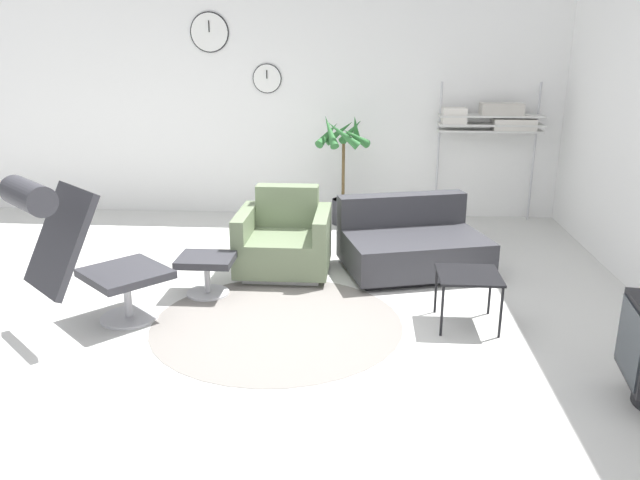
# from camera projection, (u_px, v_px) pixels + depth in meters

# --- Properties ---
(ground_plane) EXTENTS (12.00, 12.00, 0.00)m
(ground_plane) POSITION_uv_depth(u_px,v_px,m) (277.00, 318.00, 4.85)
(ground_plane) COLOR silver
(wall_back) EXTENTS (12.00, 0.09, 2.80)m
(wall_back) POSITION_uv_depth(u_px,v_px,m) (311.00, 100.00, 7.48)
(wall_back) COLOR white
(wall_back) RESTS_ON ground_plane
(round_rug) EXTENTS (1.91, 1.91, 0.01)m
(round_rug) POSITION_uv_depth(u_px,v_px,m) (277.00, 323.00, 4.75)
(round_rug) COLOR slate
(round_rug) RESTS_ON ground_plane
(lounge_chair) EXTENTS (1.08, 1.11, 1.18)m
(lounge_chair) POSITION_uv_depth(u_px,v_px,m) (76.00, 243.00, 4.41)
(lounge_chair) COLOR #BCBCC1
(lounge_chair) RESTS_ON ground_plane
(ottoman) EXTENTS (0.46, 0.39, 0.34)m
(ottoman) POSITION_uv_depth(u_px,v_px,m) (207.00, 267.00, 5.25)
(ottoman) COLOR #BCBCC1
(ottoman) RESTS_ON ground_plane
(armchair_red) EXTENTS (0.83, 0.80, 0.76)m
(armchair_red) POSITION_uv_depth(u_px,v_px,m) (285.00, 243.00, 5.78)
(armchair_red) COLOR silver
(armchair_red) RESTS_ON ground_plane
(couch_low) EXTENTS (1.46, 1.23, 0.66)m
(couch_low) POSITION_uv_depth(u_px,v_px,m) (411.00, 245.00, 5.84)
(couch_low) COLOR black
(couch_low) RESTS_ON ground_plane
(side_table) EXTENTS (0.46, 0.46, 0.41)m
(side_table) POSITION_uv_depth(u_px,v_px,m) (469.00, 279.00, 4.63)
(side_table) COLOR black
(side_table) RESTS_ON ground_plane
(potted_plant) EXTENTS (0.65, 0.64, 1.31)m
(potted_plant) POSITION_uv_depth(u_px,v_px,m) (343.00, 165.00, 7.21)
(potted_plant) COLOR #333338
(potted_plant) RESTS_ON ground_plane
(shelf_unit) EXTENTS (1.18, 0.28, 1.63)m
(shelf_unit) POSITION_uv_depth(u_px,v_px,m) (492.00, 120.00, 7.16)
(shelf_unit) COLOR #BCBCC1
(shelf_unit) RESTS_ON ground_plane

